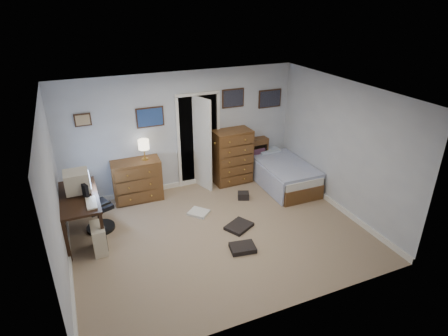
# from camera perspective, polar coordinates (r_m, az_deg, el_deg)

# --- Properties ---
(floor) EXTENTS (5.00, 4.00, 0.02)m
(floor) POSITION_cam_1_polar(r_m,az_deg,el_deg) (6.78, -0.77, -9.86)
(floor) COLOR gray
(floor) RESTS_ON ground
(computer_desk) EXTENTS (0.63, 1.37, 0.79)m
(computer_desk) POSITION_cam_1_polar(r_m,az_deg,el_deg) (6.83, -21.88, -5.46)
(computer_desk) COLOR #311B10
(computer_desk) RESTS_ON floor
(crt_monitor) EXTENTS (0.41, 0.38, 0.38)m
(crt_monitor) POSITION_cam_1_polar(r_m,az_deg,el_deg) (6.79, -21.48, -1.95)
(crt_monitor) COLOR beige
(crt_monitor) RESTS_ON computer_desk
(keyboard) EXTENTS (0.16, 0.42, 0.03)m
(keyboard) POSITION_cam_1_polar(r_m,az_deg,el_deg) (6.43, -19.57, -5.04)
(keyboard) COLOR beige
(keyboard) RESTS_ON computer_desk
(pc_tower) EXTENTS (0.22, 0.44, 0.47)m
(pc_tower) POSITION_cam_1_polar(r_m,az_deg,el_deg) (6.55, -18.51, -10.12)
(pc_tower) COLOR beige
(pc_tower) RESTS_ON floor
(office_chair) EXTENTS (0.64, 0.64, 1.02)m
(office_chair) POSITION_cam_1_polar(r_m,az_deg,el_deg) (6.99, -19.06, -6.25)
(office_chair) COLOR black
(office_chair) RESTS_ON floor
(media_stack) EXTENTS (0.16, 0.16, 0.77)m
(media_stack) POSITION_cam_1_polar(r_m,az_deg,el_deg) (8.01, -22.28, -2.74)
(media_stack) COLOR maroon
(media_stack) RESTS_ON floor
(low_dresser) EXTENTS (0.99, 0.53, 0.86)m
(low_dresser) POSITION_cam_1_polar(r_m,az_deg,el_deg) (7.80, -13.10, -1.83)
(low_dresser) COLOR brown
(low_dresser) RESTS_ON floor
(table_lamp) EXTENTS (0.23, 0.23, 0.42)m
(table_lamp) POSITION_cam_1_polar(r_m,az_deg,el_deg) (7.53, -12.14, 3.42)
(table_lamp) COLOR gold
(table_lamp) RESTS_ON low_dresser
(doorway) EXTENTS (0.96, 1.12, 2.05)m
(doorway) POSITION_cam_1_polar(r_m,az_deg,el_deg) (8.32, -4.57, 4.82)
(doorway) COLOR black
(doorway) RESTS_ON floor
(tall_dresser) EXTENTS (0.84, 0.51, 1.21)m
(tall_dresser) POSITION_cam_1_polar(r_m,az_deg,el_deg) (8.25, 1.25, 1.75)
(tall_dresser) COLOR brown
(tall_dresser) RESTS_ON floor
(headboard_bookcase) EXTENTS (1.00, 0.31, 0.89)m
(headboard_bookcase) POSITION_cam_1_polar(r_m,az_deg,el_deg) (8.57, 3.59, 1.63)
(headboard_bookcase) COLOR brown
(headboard_bookcase) RESTS_ON floor
(bed) EXTENTS (1.00, 1.83, 0.59)m
(bed) POSITION_cam_1_polar(r_m,az_deg,el_deg) (8.34, 8.81, -0.75)
(bed) COLOR brown
(bed) RESTS_ON floor
(wall_posters) EXTENTS (4.38, 0.04, 0.60)m
(wall_posters) POSITION_cam_1_polar(r_m,az_deg,el_deg) (7.90, -2.51, 9.45)
(wall_posters) COLOR #331E11
(wall_posters) RESTS_ON floor
(floor_clutter) EXTENTS (1.42, 1.85, 0.14)m
(floor_clutter) POSITION_cam_1_polar(r_m,az_deg,el_deg) (6.93, 1.46, -8.46)
(floor_clutter) COLOR black
(floor_clutter) RESTS_ON floor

